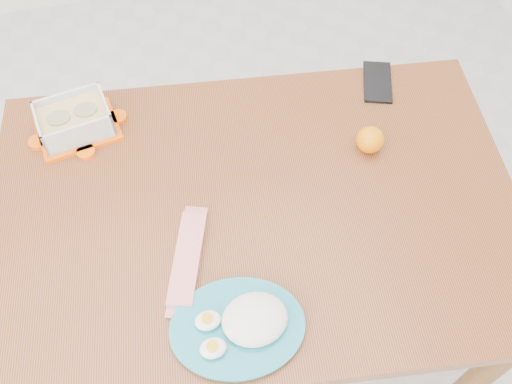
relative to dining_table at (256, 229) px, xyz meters
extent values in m
plane|color=#B7B7B2|center=(-0.17, 0.07, -0.65)|extent=(3.50, 3.50, 0.00)
cube|color=brown|center=(0.00, 0.00, 0.08)|extent=(1.29, 0.95, 0.04)
cylinder|color=brown|center=(0.48, -0.41, -0.29)|extent=(0.06, 0.06, 0.71)
cylinder|color=brown|center=(-0.48, 0.41, -0.29)|extent=(0.06, 0.06, 0.71)
cylinder|color=brown|center=(0.58, 0.26, -0.29)|extent=(0.06, 0.06, 0.71)
cube|color=#FF5A07|center=(-0.36, 0.32, 0.11)|extent=(0.21, 0.17, 0.01)
cube|color=silver|center=(-0.36, 0.32, 0.15)|extent=(0.18, 0.14, 0.07)
cube|color=tan|center=(-0.36, 0.32, 0.14)|extent=(0.17, 0.13, 0.04)
cylinder|color=tan|center=(-0.39, 0.32, 0.16)|extent=(0.06, 0.06, 0.02)
cylinder|color=tan|center=(-0.33, 0.33, 0.16)|extent=(0.06, 0.06, 0.02)
sphere|color=orange|center=(0.30, 0.09, 0.13)|extent=(0.07, 0.07, 0.07)
cylinder|color=teal|center=(-0.11, -0.26, 0.11)|extent=(0.29, 0.29, 0.02)
ellipsoid|color=white|center=(-0.07, -0.26, 0.14)|extent=(0.14, 0.13, 0.05)
ellipsoid|color=white|center=(-0.16, -0.24, 0.13)|extent=(0.06, 0.05, 0.03)
ellipsoid|color=white|center=(-0.16, -0.30, 0.13)|extent=(0.06, 0.05, 0.03)
cube|color=red|center=(-0.17, -0.09, 0.11)|extent=(0.12, 0.22, 0.02)
cube|color=black|center=(0.40, 0.28, 0.10)|extent=(0.11, 0.16, 0.01)
camera|label=1|loc=(-0.17, -0.65, 1.18)|focal=40.00mm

